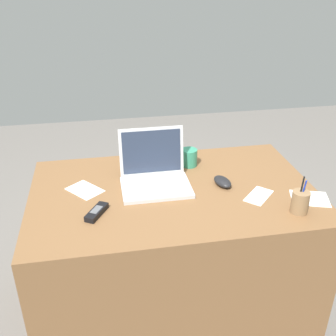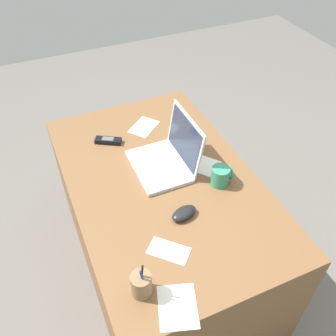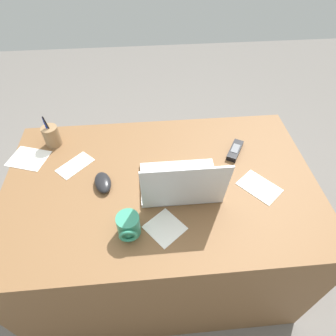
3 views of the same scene
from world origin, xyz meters
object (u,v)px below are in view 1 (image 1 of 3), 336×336
object	(u,v)px
laptop	(155,175)
computer_mouse	(223,182)
cordless_phone	(97,212)
coffee_mug_white	(189,157)
pen_holder	(300,202)

from	to	relation	value
laptop	computer_mouse	world-z (taller)	laptop
laptop	cordless_phone	xyz separation A→B (m)	(-0.28, -0.21, -0.04)
laptop	coffee_mug_white	bearing A→B (deg)	39.79
computer_mouse	cordless_phone	size ratio (longest dim) A/B	0.84
cordless_phone	pen_holder	bearing A→B (deg)	-8.98
computer_mouse	laptop	bearing A→B (deg)	154.03
laptop	pen_holder	size ratio (longest dim) A/B	1.92
computer_mouse	cordless_phone	bearing A→B (deg)	179.30
computer_mouse	coffee_mug_white	world-z (taller)	coffee_mug_white
coffee_mug_white	cordless_phone	distance (m)	0.62
computer_mouse	pen_holder	distance (m)	0.38
coffee_mug_white	pen_holder	xyz separation A→B (m)	(0.36, -0.52, 0.00)
computer_mouse	pen_holder	bearing A→B (deg)	-62.36
coffee_mug_white	pen_holder	size ratio (longest dim) A/B	0.56
laptop	cordless_phone	world-z (taller)	laptop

